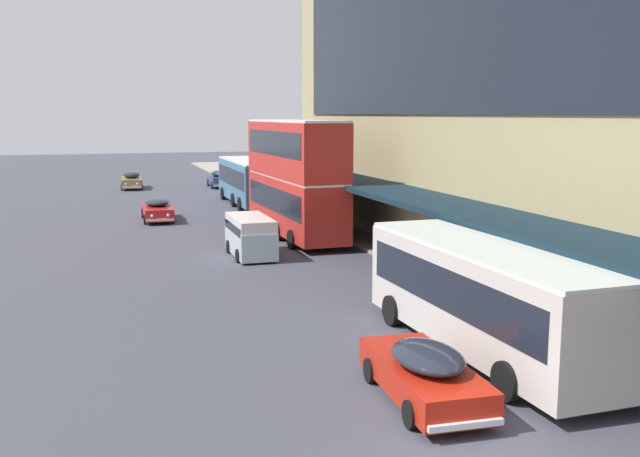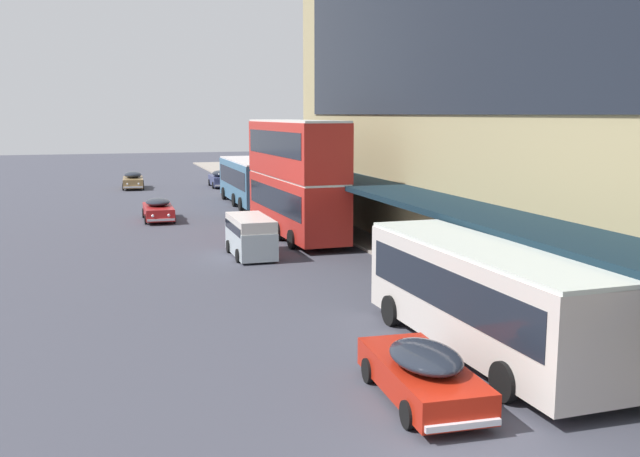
{
  "view_description": "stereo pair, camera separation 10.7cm",
  "coord_description": "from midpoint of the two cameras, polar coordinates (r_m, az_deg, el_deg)",
  "views": [
    {
      "loc": [
        -6.78,
        -11.48,
        6.87
      ],
      "look_at": [
        2.91,
        19.38,
        1.68
      ],
      "focal_mm": 40.0,
      "sensor_mm": 36.0,
      "label": 1
    },
    {
      "loc": [
        -6.68,
        -11.52,
        6.87
      ],
      "look_at": [
        2.91,
        19.38,
        1.68
      ],
      "focal_mm": 40.0,
      "sensor_mm": 36.0,
      "label": 2
    }
  ],
  "objects": [
    {
      "name": "pedestrian_at_kerb",
      "position": [
        23.58,
        19.26,
        -5.37
      ],
      "size": [
        0.62,
        0.33,
        1.86
      ],
      "color": "#21263A",
      "rests_on": "sidewalk_kerb"
    },
    {
      "name": "vw_van",
      "position": [
        34.95,
        -5.71,
        -0.43
      ],
      "size": [
        1.91,
        4.55,
        1.96
      ],
      "color": "silver",
      "rests_on": "ground"
    },
    {
      "name": "transit_bus_kerbside_front",
      "position": [
        20.94,
        12.79,
        -5.02
      ],
      "size": [
        2.96,
        10.34,
        3.19
      ],
      "color": "beige",
      "rests_on": "ground"
    },
    {
      "name": "sedan_lead_near",
      "position": [
        68.74,
        -8.13,
        3.96
      ],
      "size": [
        1.97,
        4.88,
        1.6
      ],
      "color": "navy",
      "rests_on": "ground"
    },
    {
      "name": "sedan_far_back",
      "position": [
        47.79,
        -12.95,
        1.5
      ],
      "size": [
        1.97,
        4.94,
        1.44
      ],
      "color": "#B11E1E",
      "rests_on": "ground"
    },
    {
      "name": "sedan_trailing_near",
      "position": [
        68.96,
        -14.87,
        3.76
      ],
      "size": [
        2.1,
        4.97,
        1.6
      ],
      "color": "olive",
      "rests_on": "ground"
    },
    {
      "name": "fire_hydrant",
      "position": [
        30.21,
        9.84,
        -3.2
      ],
      "size": [
        0.2,
        0.4,
        0.7
      ],
      "color": "red",
      "rests_on": "sidewalk_kerb"
    },
    {
      "name": "transit_bus_kerbside_far",
      "position": [
        40.02,
        -2.12,
        4.32
      ],
      "size": [
        3.05,
        11.41,
        6.56
      ],
      "color": "red",
      "rests_on": "ground"
    },
    {
      "name": "sedan_second_near",
      "position": [
        17.7,
        8.18,
        -11.3
      ],
      "size": [
        2.14,
        4.87,
        1.44
      ],
      "color": "#B61F0F",
      "rests_on": "ground"
    },
    {
      "name": "transit_bus_kerbside_rear",
      "position": [
        54.91,
        -5.89,
        3.94
      ],
      "size": [
        2.83,
        11.45,
        3.42
      ],
      "color": "teal",
      "rests_on": "ground"
    }
  ]
}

